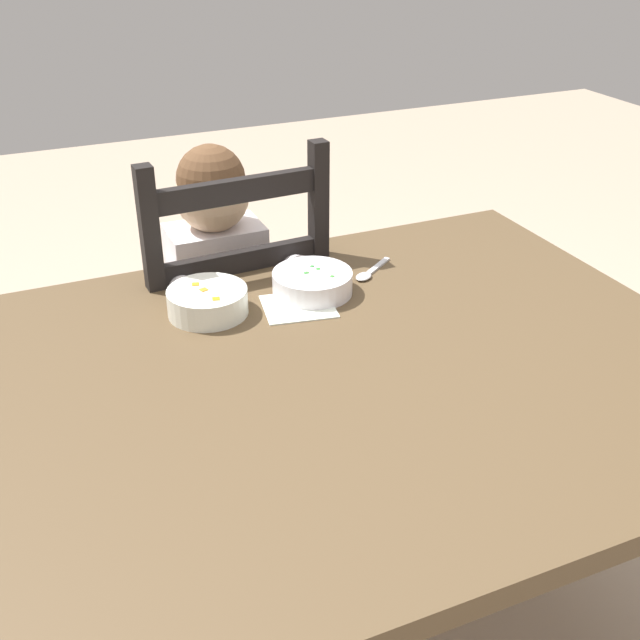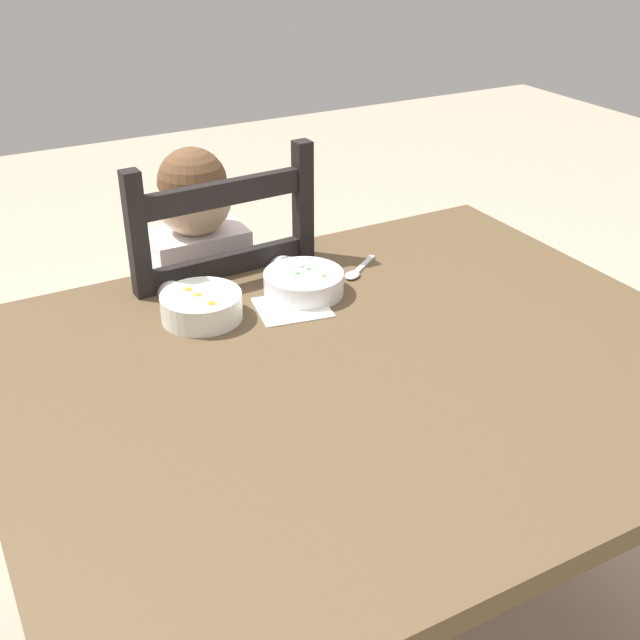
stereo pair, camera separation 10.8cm
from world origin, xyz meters
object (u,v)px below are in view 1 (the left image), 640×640
(dining_table, at_px, (360,402))
(child_figure, at_px, (221,281))
(spoon, at_px, (368,273))
(bowl_of_carrots, at_px, (208,301))
(bowl_of_peas, at_px, (312,282))
(dining_chair, at_px, (226,341))

(dining_table, bearing_deg, child_figure, 98.56)
(child_figure, relative_size, spoon, 7.63)
(bowl_of_carrots, height_order, spoon, bowl_of_carrots)
(bowl_of_peas, xyz_separation_m, bowl_of_carrots, (-0.22, -0.00, 0.00))
(child_figure, bearing_deg, bowl_of_carrots, -110.81)
(bowl_of_peas, distance_m, spoon, 0.15)
(spoon, bearing_deg, bowl_of_peas, -168.52)
(dining_table, distance_m, bowl_of_carrots, 0.36)
(bowl_of_peas, bearing_deg, spoon, 11.48)
(child_figure, distance_m, bowl_of_peas, 0.33)
(spoon, bearing_deg, child_figure, 133.93)
(dining_table, height_order, bowl_of_peas, bowl_of_peas)
(dining_chair, relative_size, bowl_of_carrots, 6.14)
(bowl_of_peas, relative_size, bowl_of_carrots, 1.05)
(dining_table, relative_size, child_figure, 1.36)
(dining_table, distance_m, bowl_of_peas, 0.30)
(child_figure, relative_size, bowl_of_carrots, 5.97)
(dining_chair, distance_m, child_figure, 0.17)
(dining_table, xyz_separation_m, child_figure, (-0.09, 0.57, 0.00))
(dining_chair, distance_m, bowl_of_carrots, 0.42)
(dining_chair, distance_m, spoon, 0.45)
(bowl_of_carrots, bearing_deg, bowl_of_peas, 0.01)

